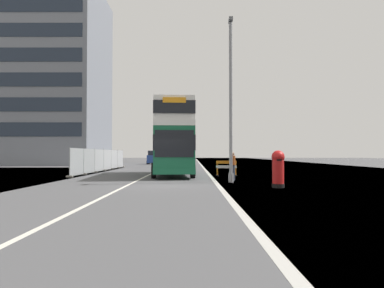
{
  "coord_description": "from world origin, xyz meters",
  "views": [
    {
      "loc": [
        1.41,
        -19.58,
        1.56
      ],
      "look_at": [
        1.34,
        6.23,
        2.2
      ],
      "focal_mm": 37.39,
      "sensor_mm": 36.0,
      "label": 1
    }
  ],
  "objects_px": {
    "red_pillar_postbox": "(279,167)",
    "car_receding_mid": "(179,158)",
    "lamppost_foreground": "(232,104)",
    "car_far_side": "(185,157)",
    "double_decker_bus": "(173,138)",
    "roadworks_barrier": "(228,167)",
    "car_oncoming_near": "(176,159)",
    "pedestrian_at_kerb": "(234,166)",
    "car_receding_far": "(155,158)"
  },
  "relations": [
    {
      "from": "car_oncoming_near",
      "to": "car_receding_far",
      "type": "distance_m",
      "value": 17.43
    },
    {
      "from": "car_oncoming_near",
      "to": "pedestrian_at_kerb",
      "type": "distance_m",
      "value": 21.08
    },
    {
      "from": "double_decker_bus",
      "to": "car_far_side",
      "type": "bearing_deg",
      "value": 90.05
    },
    {
      "from": "car_receding_mid",
      "to": "pedestrian_at_kerb",
      "type": "relative_size",
      "value": 2.35
    },
    {
      "from": "car_receding_mid",
      "to": "pedestrian_at_kerb",
      "type": "bearing_deg",
      "value": -81.38
    },
    {
      "from": "car_oncoming_near",
      "to": "car_receding_far",
      "type": "bearing_deg",
      "value": 103.14
    },
    {
      "from": "roadworks_barrier",
      "to": "car_receding_far",
      "type": "relative_size",
      "value": 0.38
    },
    {
      "from": "red_pillar_postbox",
      "to": "car_receding_mid",
      "type": "bearing_deg",
      "value": 99.92
    },
    {
      "from": "red_pillar_postbox",
      "to": "roadworks_barrier",
      "type": "bearing_deg",
      "value": 99.02
    },
    {
      "from": "car_oncoming_near",
      "to": "car_receding_far",
      "type": "relative_size",
      "value": 1.14
    },
    {
      "from": "double_decker_bus",
      "to": "car_receding_far",
      "type": "xyz_separation_m",
      "value": [
        -4.38,
        32.28,
        -1.72
      ]
    },
    {
      "from": "car_oncoming_near",
      "to": "double_decker_bus",
      "type": "bearing_deg",
      "value": -88.44
    },
    {
      "from": "car_receding_mid",
      "to": "double_decker_bus",
      "type": "bearing_deg",
      "value": -89.13
    },
    {
      "from": "car_receding_mid",
      "to": "car_far_side",
      "type": "bearing_deg",
      "value": 88.95
    },
    {
      "from": "lamppost_foreground",
      "to": "car_far_side",
      "type": "xyz_separation_m",
      "value": [
        -3.61,
        46.51,
        -3.24
      ]
    },
    {
      "from": "car_far_side",
      "to": "lamppost_foreground",
      "type": "bearing_deg",
      "value": -85.56
    },
    {
      "from": "car_oncoming_near",
      "to": "car_receding_far",
      "type": "xyz_separation_m",
      "value": [
        -3.96,
        16.97,
        -0.03
      ]
    },
    {
      "from": "lamppost_foreground",
      "to": "red_pillar_postbox",
      "type": "distance_m",
      "value": 5.07
    },
    {
      "from": "roadworks_barrier",
      "to": "pedestrian_at_kerb",
      "type": "bearing_deg",
      "value": -90.27
    },
    {
      "from": "car_oncoming_near",
      "to": "car_receding_far",
      "type": "height_order",
      "value": "car_oncoming_near"
    },
    {
      "from": "double_decker_bus",
      "to": "roadworks_barrier",
      "type": "xyz_separation_m",
      "value": [
        3.89,
        -0.85,
        -2.04
      ]
    },
    {
      "from": "double_decker_bus",
      "to": "red_pillar_postbox",
      "type": "distance_m",
      "value": 12.04
    },
    {
      "from": "red_pillar_postbox",
      "to": "car_receding_mid",
      "type": "distance_m",
      "value": 33.53
    },
    {
      "from": "lamppost_foreground",
      "to": "pedestrian_at_kerb",
      "type": "bearing_deg",
      "value": 81.54
    },
    {
      "from": "roadworks_barrier",
      "to": "car_far_side",
      "type": "height_order",
      "value": "car_far_side"
    },
    {
      "from": "car_oncoming_near",
      "to": "car_receding_mid",
      "type": "bearing_deg",
      "value": 89.39
    },
    {
      "from": "car_far_side",
      "to": "pedestrian_at_kerb",
      "type": "xyz_separation_m",
      "value": [
        3.9,
        -44.57,
        -0.2
      ]
    },
    {
      "from": "double_decker_bus",
      "to": "car_receding_mid",
      "type": "relative_size",
      "value": 2.91
    },
    {
      "from": "roadworks_barrier",
      "to": "car_receding_mid",
      "type": "distance_m",
      "value": 23.66
    },
    {
      "from": "roadworks_barrier",
      "to": "car_oncoming_near",
      "type": "relative_size",
      "value": 0.34
    },
    {
      "from": "roadworks_barrier",
      "to": "car_far_side",
      "type": "xyz_separation_m",
      "value": [
        -3.92,
        40.09,
        0.39
      ]
    },
    {
      "from": "double_decker_bus",
      "to": "car_receding_far",
      "type": "relative_size",
      "value": 2.91
    },
    {
      "from": "lamppost_foreground",
      "to": "pedestrian_at_kerb",
      "type": "height_order",
      "value": "lamppost_foreground"
    },
    {
      "from": "car_receding_mid",
      "to": "pedestrian_at_kerb",
      "type": "height_order",
      "value": "car_receding_mid"
    },
    {
      "from": "double_decker_bus",
      "to": "car_receding_far",
      "type": "distance_m",
      "value": 32.62
    },
    {
      "from": "car_receding_far",
      "to": "car_far_side",
      "type": "bearing_deg",
      "value": 58.03
    },
    {
      "from": "car_receding_far",
      "to": "car_far_side",
      "type": "relative_size",
      "value": 1.0
    },
    {
      "from": "roadworks_barrier",
      "to": "lamppost_foreground",
      "type": "bearing_deg",
      "value": -92.76
    },
    {
      "from": "red_pillar_postbox",
      "to": "car_receding_mid",
      "type": "xyz_separation_m",
      "value": [
        -5.77,
        33.03,
        0.1
      ]
    },
    {
      "from": "double_decker_bus",
      "to": "roadworks_barrier",
      "type": "distance_m",
      "value": 4.47
    },
    {
      "from": "roadworks_barrier",
      "to": "car_far_side",
      "type": "bearing_deg",
      "value": 95.58
    },
    {
      "from": "lamppost_foreground",
      "to": "car_receding_far",
      "type": "xyz_separation_m",
      "value": [
        -7.95,
        39.55,
        -3.31
      ]
    },
    {
      "from": "lamppost_foreground",
      "to": "car_oncoming_near",
      "type": "xyz_separation_m",
      "value": [
        -3.99,
        22.58,
        -3.27
      ]
    },
    {
      "from": "car_far_side",
      "to": "double_decker_bus",
      "type": "bearing_deg",
      "value": -89.95
    },
    {
      "from": "lamppost_foreground",
      "to": "pedestrian_at_kerb",
      "type": "distance_m",
      "value": 3.96
    },
    {
      "from": "car_far_side",
      "to": "roadworks_barrier",
      "type": "bearing_deg",
      "value": -84.42
    },
    {
      "from": "car_receding_mid",
      "to": "red_pillar_postbox",
      "type": "bearing_deg",
      "value": -80.08
    },
    {
      "from": "double_decker_bus",
      "to": "lamppost_foreground",
      "type": "relative_size",
      "value": 1.27
    },
    {
      "from": "double_decker_bus",
      "to": "red_pillar_postbox",
      "type": "xyz_separation_m",
      "value": [
        5.43,
        -10.61,
        -1.75
      ]
    },
    {
      "from": "car_oncoming_near",
      "to": "pedestrian_at_kerb",
      "type": "bearing_deg",
      "value": -78.28
    }
  ]
}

